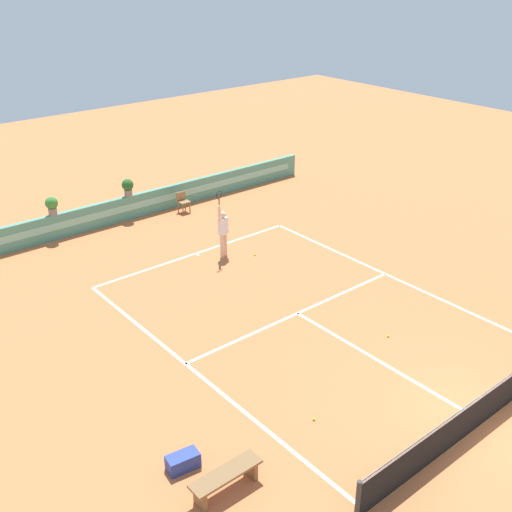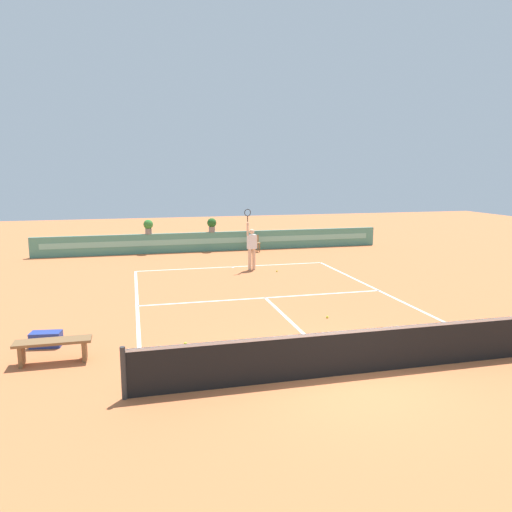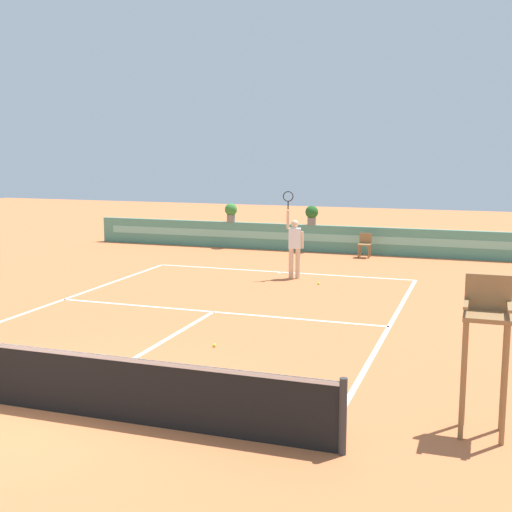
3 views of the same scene
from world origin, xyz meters
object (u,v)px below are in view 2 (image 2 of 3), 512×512
Objects in this scene: bench_courtside at (53,346)px; tennis_ball_near_baseline at (277,271)px; ball_kid_chair at (255,242)px; tennis_ball_by_sideline at (327,317)px; potted_plant_left at (148,226)px; tennis_player at (252,245)px; gear_bag at (46,339)px; potted_plant_centre at (212,224)px; tennis_ball_mid_court at (185,343)px.

bench_courtside reaches higher than tennis_ball_near_baseline.
tennis_ball_by_sideline is at bearing -94.10° from ball_kid_chair.
tennis_player is at bearing -52.76° from potted_plant_left.
gear_bag reaches higher than tennis_ball_near_baseline.
bench_courtside is 7.23m from tennis_ball_by_sideline.
tennis_player is 3.57× the size of potted_plant_left.
potted_plant_centre is at bearing 95.80° from tennis_ball_by_sideline.
gear_bag is 10.29× the size of tennis_ball_mid_court.
ball_kid_chair reaches higher than gear_bag.
bench_courtside is 2.94m from tennis_ball_mid_court.
potted_plant_centre reaches higher than tennis_ball_by_sideline.
potted_plant_centre is (5.76, 14.21, 1.04)m from bench_courtside.
potted_plant_left is at bearing 77.69° from gear_bag.
tennis_ball_near_baseline is at bearing 42.22° from gear_bag.
tennis_player reaches higher than potted_plant_left.
ball_kid_chair is 5.31m from tennis_ball_near_baseline.
potted_plant_left is 1.00× the size of potted_plant_centre.
bench_courtside is 0.62× the size of tennis_player.
tennis_player is at bearing -105.75° from ball_kid_chair.
bench_courtside is 23.53× the size of tennis_ball_mid_court.
tennis_ball_near_baseline is (7.83, 7.10, -0.15)m from gear_bag.
gear_bag is 0.27× the size of tennis_player.
tennis_ball_mid_court is (3.22, -0.69, -0.15)m from gear_bag.
gear_bag is 7.38m from tennis_ball_by_sideline.
tennis_ball_mid_court is at bearing -110.90° from ball_kid_chair.
tennis_player is at bearing 48.36° from gear_bag.
tennis_player is at bearing 143.30° from tennis_ball_near_baseline.
gear_bag is at bearing -131.64° from tennis_player.
bench_courtside reaches higher than gear_bag.
tennis_ball_by_sideline is at bearing -94.02° from tennis_ball_near_baseline.
tennis_ball_near_baseline is at bearing 85.98° from tennis_ball_by_sideline.
ball_kid_chair is 11.91m from tennis_ball_by_sideline.
gear_bag is at bearing -114.88° from potted_plant_centre.
gear_bag is 0.97× the size of potted_plant_centre.
potted_plant_centre is (3.22, 0.00, 0.00)m from potted_plant_left.
ball_kid_chair is 5.48m from potted_plant_left.
potted_plant_left is (2.86, 13.11, 1.23)m from gear_bag.
tennis_ball_by_sideline is 13.46m from potted_plant_left.
ball_kid_chair is at bearing -18.95° from potted_plant_centre.
tennis_ball_mid_court is 14.17m from potted_plant_centre.
potted_plant_left is at bearing 109.65° from tennis_ball_by_sideline.
bench_courtside is 14.47m from potted_plant_left.
potted_plant_centre is (6.08, 13.11, 1.23)m from gear_bag.
tennis_ball_by_sideline is at bearing 3.93° from gear_bag.
tennis_ball_mid_court is 13.88m from potted_plant_left.
tennis_ball_by_sideline is (-0.46, -6.59, 0.00)m from tennis_ball_near_baseline.
potted_plant_left is (2.54, 14.21, 1.04)m from bench_courtside.
tennis_player reaches higher than tennis_ball_mid_court.
tennis_ball_mid_court is at bearing -113.57° from tennis_player.
tennis_ball_mid_court is 0.09× the size of potted_plant_centre.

